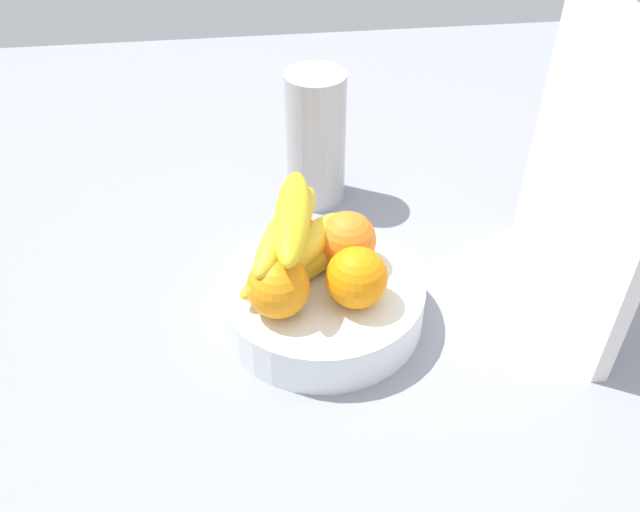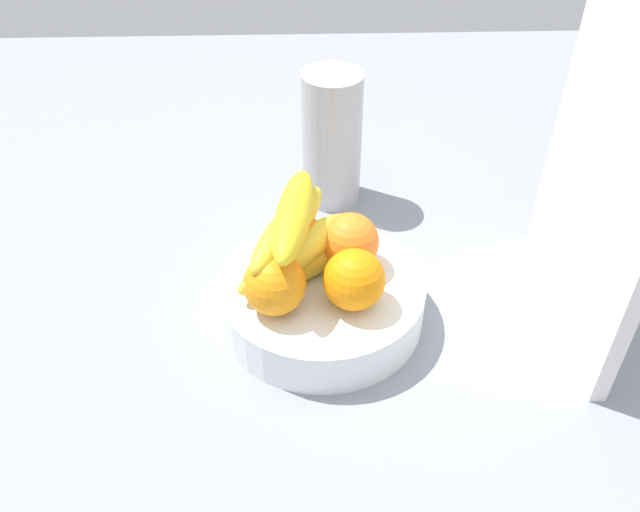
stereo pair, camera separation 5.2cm
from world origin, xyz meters
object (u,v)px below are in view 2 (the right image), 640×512
object	(u,v)px
orange_front_right	(350,242)
orange_back_left	(275,284)
fruit_bowl	(320,300)
orange_center	(295,240)
thermos_tumbler	(332,139)
orange_front_left	(354,280)
banana_bunch	(296,240)
cutting_board	(600,189)

from	to	relation	value
orange_front_right	orange_back_left	bearing A→B (deg)	-50.73
fruit_bowl	orange_front_right	size ratio (longest dim) A/B	3.48
orange_center	thermos_tumbler	size ratio (longest dim) A/B	0.35
orange_front_left	thermos_tumbler	bearing A→B (deg)	-177.87
orange_back_left	banana_bunch	distance (cm)	6.22
orange_back_left	cutting_board	xyz separation A→B (cm)	(-4.08, 34.86, 8.88)
orange_back_left	banana_bunch	xyz separation A→B (cm)	(-5.47, 2.36, 1.82)
orange_front_right	thermos_tumbler	bearing A→B (deg)	-177.33
fruit_bowl	banana_bunch	size ratio (longest dim) A/B	1.37
orange_back_left	cutting_board	distance (cm)	36.20
banana_bunch	thermos_tumbler	bearing A→B (deg)	167.70
orange_front_right	banana_bunch	world-z (taller)	banana_bunch
fruit_bowl	orange_front_right	xyz separation A→B (cm)	(-3.08, 3.59, 6.30)
fruit_bowl	cutting_board	size ratio (longest dim) A/B	0.67
cutting_board	orange_front_right	bearing A→B (deg)	-94.87
orange_center	fruit_bowl	bearing A→B (deg)	37.97
orange_front_left	banana_bunch	size ratio (longest dim) A/B	0.39
orange_front_left	orange_center	world-z (taller)	same
orange_front_left	orange_front_right	distance (cm)	6.64
orange_back_left	cutting_board	bearing A→B (deg)	96.67
fruit_bowl	orange_center	world-z (taller)	orange_center
fruit_bowl	thermos_tumbler	world-z (taller)	thermos_tumbler
orange_center	thermos_tumbler	world-z (taller)	thermos_tumbler
orange_front_right	banana_bunch	size ratio (longest dim) A/B	0.39
orange_center	cutting_board	world-z (taller)	cutting_board
cutting_board	thermos_tumbler	size ratio (longest dim) A/B	1.83
orange_front_right	cutting_board	bearing A→B (deg)	83.43
orange_center	banana_bunch	distance (cm)	2.83
orange_front_left	cutting_board	world-z (taller)	cutting_board
orange_center	orange_back_left	distance (cm)	7.96
orange_front_right	thermos_tumbler	size ratio (longest dim) A/B	0.35
cutting_board	orange_back_left	bearing A→B (deg)	-81.63
cutting_board	thermos_tumbler	distance (cm)	38.22
orange_back_left	fruit_bowl	bearing A→B (deg)	128.28
orange_front_right	orange_center	xyz separation A→B (cm)	(-0.54, -6.42, 0.00)
banana_bunch	thermos_tumbler	distance (cm)	24.75
orange_center	orange_back_left	world-z (taller)	same
thermos_tumbler	orange_back_left	bearing A→B (deg)	-14.43
fruit_bowl	cutting_board	world-z (taller)	cutting_board
banana_bunch	cutting_board	xyz separation A→B (cm)	(1.39, 32.50, 7.07)
orange_center	orange_front_left	bearing A→B (deg)	41.96
orange_back_left	banana_bunch	size ratio (longest dim) A/B	0.39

